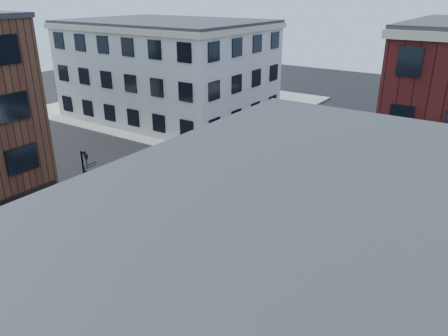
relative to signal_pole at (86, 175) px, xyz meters
name	(u,v)px	position (x,y,z in m)	size (l,w,h in m)	color
ground	(224,201)	(6.72, 6.68, -2.86)	(120.00, 120.00, 0.00)	black
sidewalk_nw	(183,104)	(-14.28, 27.68, -2.78)	(30.00, 30.00, 0.15)	gray
building_nw	(168,71)	(-12.28, 22.68, 2.64)	(22.00, 16.00, 11.00)	silver
tree_near	(373,143)	(14.28, 16.65, 0.30)	(2.69, 2.69, 4.49)	black
tree_far	(392,129)	(14.28, 22.65, 0.02)	(2.43, 2.43, 4.07)	black
signal_pole	(86,175)	(0.00, 0.00, 0.00)	(1.29, 1.24, 4.60)	black
box_truck	(373,245)	(18.39, 3.55, -0.83)	(8.81, 3.51, 3.90)	white
traffic_cone	(175,203)	(4.46, 3.86, -2.51)	(0.47, 0.47, 0.73)	#EF4C0A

